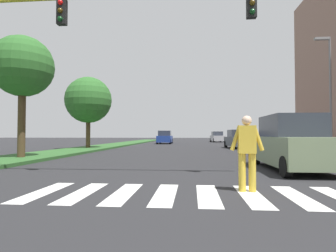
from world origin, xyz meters
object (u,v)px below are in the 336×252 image
at_px(traffic_light_gantry, 64,33).
at_px(pedestrian_performer, 247,150).
at_px(street_lamp_right, 329,83).
at_px(suv_crossing, 292,144).
at_px(tree_mid, 22,67).
at_px(sedan_far_horizon, 217,137).
at_px(sedan_midblock, 238,140).
at_px(tree_far, 88,100).
at_px(sedan_distant, 165,138).

distance_m(traffic_light_gantry, pedestrian_performer, 6.55).
bearing_deg(pedestrian_performer, street_lamp_right, 58.30).
xyz_separation_m(street_lamp_right, suv_crossing, (-5.30, -8.43, -3.66)).
bearing_deg(tree_mid, traffic_light_gantry, -46.89).
distance_m(tree_mid, traffic_light_gantry, 6.46).
height_order(pedestrian_performer, sedan_far_horizon, sedan_far_horizon).
xyz_separation_m(street_lamp_right, sedan_midblock, (-4.72, 6.87, -3.81)).
distance_m(pedestrian_performer, sedan_midblock, 19.53).
xyz_separation_m(tree_far, sedan_far_horizon, (12.87, 23.11, -3.37)).
bearing_deg(street_lamp_right, traffic_light_gantry, -140.75).
bearing_deg(sedan_far_horizon, suv_crossing, -90.84).
bearing_deg(sedan_distant, street_lamp_right, -55.42).
height_order(traffic_light_gantry, sedan_distant, traffic_light_gantry).
relative_size(tree_mid, sedan_far_horizon, 1.29).
relative_size(street_lamp_right, sedan_midblock, 1.71).
relative_size(tree_far, pedestrian_performer, 3.54).
xyz_separation_m(tree_far, suv_crossing, (12.35, -12.33, -3.23)).
bearing_deg(pedestrian_performer, sedan_far_horizon, 85.80).
bearing_deg(street_lamp_right, pedestrian_performer, -121.70).
xyz_separation_m(traffic_light_gantry, sedan_far_horizon, (8.09, 37.52, -3.63)).
relative_size(suv_crossing, sedan_far_horizon, 0.99).
bearing_deg(sedan_far_horizon, traffic_light_gantry, -102.17).
relative_size(tree_mid, pedestrian_performer, 3.55).
height_order(pedestrian_performer, sedan_midblock, pedestrian_performer).
xyz_separation_m(tree_far, traffic_light_gantry, (4.78, -14.41, 0.26)).
bearing_deg(tree_mid, street_lamp_right, 18.56).
relative_size(traffic_light_gantry, suv_crossing, 2.31).
bearing_deg(sedan_midblock, sedan_distant, 124.63).
relative_size(traffic_light_gantry, sedan_midblock, 2.44).
bearing_deg(traffic_light_gantry, suv_crossing, 15.38).
bearing_deg(tree_far, sedan_distant, 70.37).
distance_m(tree_far, pedestrian_performer, 19.41).
xyz_separation_m(tree_mid, sedan_midblock, (12.57, 12.67, -3.83)).
xyz_separation_m(tree_mid, tree_far, (-0.37, 9.70, -0.44)).
bearing_deg(sedan_distant, pedestrian_performer, -80.97).
relative_size(tree_far, sedan_midblock, 1.37).
xyz_separation_m(pedestrian_performer, sedan_midblock, (2.96, 19.30, -0.15)).
distance_m(sedan_midblock, sedan_far_horizon, 20.14).
bearing_deg(street_lamp_right, sedan_midblock, 124.49).
height_order(traffic_light_gantry, street_lamp_right, street_lamp_right).
bearing_deg(suv_crossing, sedan_far_horizon, 89.16).
height_order(traffic_light_gantry, suv_crossing, traffic_light_gantry).
height_order(street_lamp_right, sedan_midblock, street_lamp_right).
relative_size(street_lamp_right, sedan_distant, 1.76).
bearing_deg(traffic_light_gantry, pedestrian_performer, -20.23).
xyz_separation_m(tree_mid, suv_crossing, (11.99, -2.63, -3.68)).
height_order(tree_mid, sedan_midblock, tree_mid).
distance_m(tree_far, street_lamp_right, 18.08).
xyz_separation_m(tree_mid, sedan_distant, (4.74, 24.01, -3.80)).
height_order(pedestrian_performer, suv_crossing, suv_crossing).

